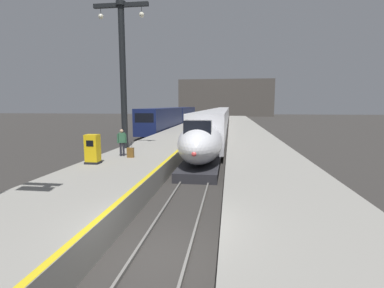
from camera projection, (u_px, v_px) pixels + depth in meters
ground_plane at (160, 259)px, 7.80m from camera, size 260.00×260.00×0.00m
platform_left at (178, 137)px, 32.57m from camera, size 4.80×110.00×1.05m
platform_right at (250, 139)px, 31.50m from camera, size 4.80×110.00×1.05m
platform_left_safety_stripe at (198, 133)px, 32.19m from camera, size 0.20×107.80×0.01m
rail_main_left at (209, 139)px, 34.89m from camera, size 0.08×110.00×0.12m
rail_main_right at (221, 139)px, 34.69m from camera, size 0.08×110.00×0.12m
rail_secondary_left at (145, 138)px, 35.96m from camera, size 0.08×110.00×0.12m
rail_secondary_right at (157, 138)px, 35.77m from camera, size 0.08×110.00×0.12m
highspeed_train_main at (220, 118)px, 50.97m from camera, size 2.92×75.44×3.60m
regional_train_adjacent at (174, 117)px, 50.76m from camera, size 2.85×36.60×3.80m
station_column_mid at (123, 63)px, 20.29m from camera, size 4.00×0.68×10.38m
passenger_near_edge at (122, 140)px, 17.62m from camera, size 0.53×0.36×1.69m
rolling_suitcase at (130, 153)px, 17.20m from camera, size 0.40×0.22×0.98m
ticket_machine_yellow at (93, 150)px, 15.35m from camera, size 0.76×0.62×1.60m
terminus_back_wall at (225, 98)px, 106.99m from camera, size 36.00×2.00×14.00m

